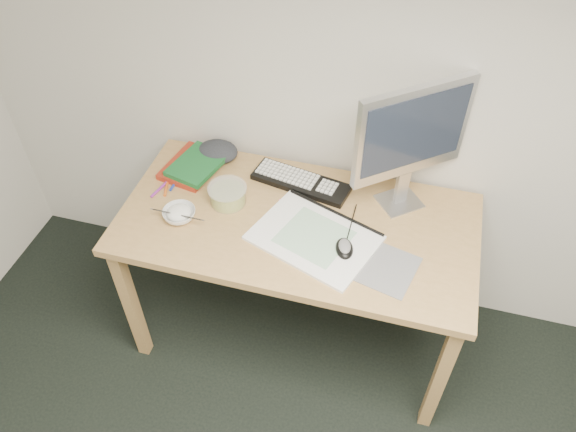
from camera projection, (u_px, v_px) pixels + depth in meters
name	position (u px, v px, depth m)	size (l,w,h in m)	color
desk	(297.00, 235.00, 2.26)	(1.40, 0.70, 0.75)	tan
mousepad	(381.00, 266.00, 2.03)	(0.24, 0.22, 0.00)	slate
sketchpad	(314.00, 238.00, 2.13)	(0.45, 0.32, 0.01)	white
keyboard	(301.00, 182.00, 2.34)	(0.41, 0.13, 0.02)	black
monitor	(412.00, 135.00, 2.03)	(0.38, 0.32, 0.54)	silver
mouse	(345.00, 246.00, 2.06)	(0.07, 0.10, 0.04)	black
rice_bowl	(179.00, 214.00, 2.20)	(0.13, 0.13, 0.04)	white
chopsticks	(177.00, 215.00, 2.16)	(0.02, 0.02, 0.21)	#B5B5B8
fruit_tub	(228.00, 195.00, 2.25)	(0.16, 0.16, 0.08)	gold
book_red	(192.00, 166.00, 2.41)	(0.19, 0.26, 0.03)	maroon
book_green	(198.00, 164.00, 2.38)	(0.18, 0.24, 0.02)	#165B28
cloth_lump	(217.00, 152.00, 2.45)	(0.15, 0.13, 0.06)	#26292E
pencil_pink	(300.00, 206.00, 2.25)	(0.01, 0.01, 0.18)	pink
pencil_tan	(299.00, 221.00, 2.19)	(0.01, 0.01, 0.20)	tan
pencil_black	(336.00, 216.00, 2.21)	(0.01, 0.01, 0.18)	black
marker_blue	(177.00, 181.00, 2.35)	(0.01, 0.01, 0.12)	#1D35A1
marker_orange	(167.00, 185.00, 2.33)	(0.01, 0.01, 0.13)	#D75E19
marker_purple	(161.00, 188.00, 2.32)	(0.01, 0.01, 0.13)	purple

